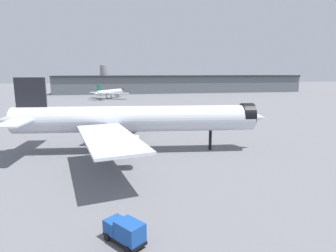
{
  "coord_description": "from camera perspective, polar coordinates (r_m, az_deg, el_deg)",
  "views": [
    {
      "loc": [
        -3.3,
        -66.81,
        20.19
      ],
      "look_at": [
        7.5,
        2.86,
        6.48
      ],
      "focal_mm": 30.1,
      "sensor_mm": 36.0,
      "label": 1
    }
  ],
  "objects": [
    {
      "name": "traffic_cone_near_nose",
      "position": [
        98.65,
        -26.93,
        -1.85
      ],
      "size": [
        0.46,
        0.46,
        0.58
      ],
      "primitive_type": "cone",
      "color": "#F2600C",
      "rests_on": "ground"
    },
    {
      "name": "baggage_cart_trailing",
      "position": [
        105.71,
        9.71,
        0.37
      ],
      "size": [
        2.74,
        2.87,
        1.82
      ],
      "rotation": [
        0.0,
        0.0,
        1.0
      ],
      "color": "black",
      "rests_on": "ground"
    },
    {
      "name": "ground",
      "position": [
        69.87,
        -5.76,
        -5.85
      ],
      "size": [
        900.0,
        900.0,
        0.0
      ],
      "primitive_type": "plane",
      "color": "slate"
    },
    {
      "name": "airliner_far_taxiway",
      "position": [
        218.33,
        -11.7,
        6.73
      ],
      "size": [
        29.99,
        33.44,
        10.81
      ],
      "rotation": [
        0.0,
        0.0,
        1.02
      ],
      "color": "silver",
      "rests_on": "ground"
    },
    {
      "name": "terminal_building",
      "position": [
        274.84,
        2.5,
        8.53
      ],
      "size": [
        235.85,
        33.15,
        25.61
      ],
      "rotation": [
        0.0,
        0.0,
        0.03
      ],
      "color": "slate",
      "rests_on": "ground"
    },
    {
      "name": "airliner_near_gate",
      "position": [
        71.35,
        -6.83,
        1.32
      ],
      "size": [
        67.86,
        61.77,
        18.79
      ],
      "rotation": [
        0.0,
        0.0,
        -0.08
      ],
      "color": "silver",
      "rests_on": "ground"
    },
    {
      "name": "service_truck_front",
      "position": [
        35.99,
        -8.74,
        -20.25
      ],
      "size": [
        5.27,
        5.71,
        3.0
      ],
      "rotation": [
        0.0,
        0.0,
        2.26
      ],
      "color": "black",
      "rests_on": "ground"
    },
    {
      "name": "baggage_tug_wing",
      "position": [
        112.29,
        -6.9,
        1.07
      ],
      "size": [
        3.38,
        3.44,
        1.85
      ],
      "rotation": [
        0.0,
        0.0,
        3.97
      ],
      "color": "black",
      "rests_on": "ground"
    }
  ]
}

